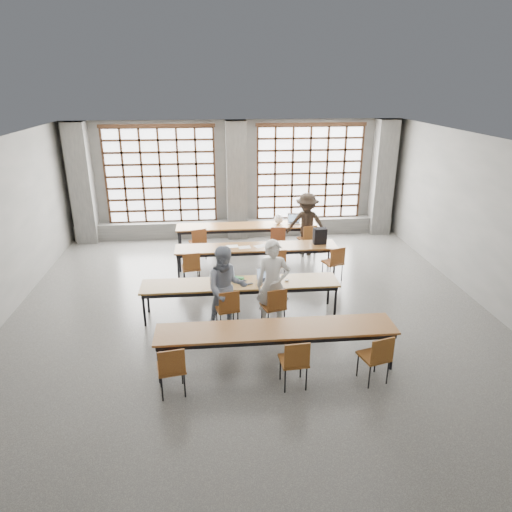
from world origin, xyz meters
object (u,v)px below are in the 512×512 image
Objects in this scene: chair_front_right at (275,304)px; student_male at (273,284)px; desk_row_a at (247,227)px; green_box at (238,279)px; desk_row_c at (240,285)px; chair_mid_centre at (276,262)px; chair_back_right at (308,237)px; chair_back_left at (198,240)px; desk_row_d at (276,332)px; chair_near_mid at (295,359)px; chair_front_left at (228,306)px; student_female at (226,288)px; student_back at (307,224)px; laptop_back at (294,221)px; plastic_bag at (279,219)px; mouse at (287,280)px; red_pouch at (171,365)px; phone at (250,284)px; desk_row_b at (256,249)px; chair_near_left at (171,366)px; chair_near_right at (377,354)px; chair_back_mid at (278,238)px; laptop_front at (266,277)px; chair_mid_left at (191,265)px; backpack at (320,236)px; chair_mid_right at (335,260)px.

student_male is at bearing 99.04° from chair_front_right.
desk_row_a is 16.00× the size of green_box.
chair_mid_centre is (0.95, 1.49, -0.13)m from desk_row_c.
student_male is (-1.47, -3.77, 0.35)m from chair_back_right.
chair_back_left is 1.00× the size of chair_mid_centre.
desk_row_d is 4.55× the size of chair_near_mid.
student_female is (-0.02, 0.13, 0.31)m from chair_front_left.
student_back is 0.66m from laptop_back.
plastic_bag is at bearing 84.07° from chair_near_mid.
red_pouch is at bearing -132.06° from mouse.
green_box is at bearing 141.95° from phone.
chair_back_left is at bearing 141.88° from desk_row_b.
chair_back_left is at bearing 108.18° from phone.
desk_row_d is at bearing 20.43° from chair_near_left.
phone reaches higher than desk_row_c.
student_female reaches higher than laptop_back.
chair_mid_centre is at bearing 104.67° from chair_near_right.
chair_back_mid is 3.24m from laptop_front.
chair_back_right is 4.55m from chair_front_left.
chair_back_right is 1.00× the size of chair_mid_left.
chair_front_left is at bearing 62.44° from red_pouch.
red_pouch is at bearing 178.64° from chair_near_right.
green_box is (-2.05, 2.59, 0.24)m from chair_near_right.
chair_back_left is 8.98× the size of mouse.
desk_row_a is 4.58m from chair_front_left.
red_pouch is at bearing -115.07° from green_box.
chair_near_right is at bearing -75.33° from chair_mid_centre.
desk_row_c is at bearing -122.38° from chair_back_right.
student_female reaches higher than chair_front_left.
desk_row_d is at bearing -80.57° from phone.
chair_back_mid is 2.20× the size of backpack.
desk_row_c is 1.83m from chair_mid_left.
student_male reaches higher than desk_row_b.
student_back reaches higher than laptop_front.
desk_row_a and desk_row_c have the same top height.
chair_back_left reaches higher than phone.
chair_near_mid is 6.61m from laptop_back.
desk_row_a is 4.55× the size of chair_mid_left.
green_box is 1.92× the size of phone.
phone reaches higher than desk_row_a.
plastic_bag reaches higher than laptop_back.
phone is (0.23, -0.18, -0.04)m from green_box.
chair_back_left reaches higher than desk_row_b.
chair_back_right is (3.00, -0.00, 0.00)m from chair_back_left.
laptop_back is (-0.19, 6.51, 0.25)m from chair_near_right.
laptop_back is 2.99× the size of phone.
desk_row_d is at bearing -58.78° from chair_front_left.
chair_back_right is at bearing -43.25° from plastic_bag.
student_female reaches higher than chair_mid_left.
chair_mid_right is (1.88, 3.37, -0.13)m from desk_row_d.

